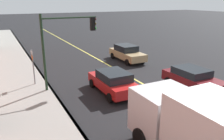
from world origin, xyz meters
name	(u,v)px	position (x,y,z in m)	size (l,w,h in m)	color
ground	(164,95)	(0.00, 0.00, 0.00)	(200.00, 200.00, 0.00)	black
sidewalk_slab	(37,123)	(0.00, 7.90, 0.07)	(80.00, 3.48, 0.15)	gray
curb_edge	(69,116)	(0.00, 6.24, 0.07)	(80.00, 0.16, 0.15)	slate
lane_stripe_center	(164,95)	(0.00, 0.00, 0.01)	(80.00, 0.16, 0.01)	#D8CC4C
car_red	(113,81)	(1.94, 2.65, 0.76)	(4.21, 2.00, 1.46)	red
car_maroon	(193,79)	(-0.06, -2.39, 0.77)	(4.32, 2.06, 1.47)	#591116
car_tan	(127,53)	(8.73, -2.42, 0.79)	(4.55, 1.97, 1.55)	tan
traffic_light_mast	(66,38)	(3.98, 5.08, 3.50)	(0.28, 3.74, 5.08)	#1E3823
street_sign_post	(33,65)	(5.54, 7.06, 1.55)	(0.60, 0.08, 2.62)	slate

